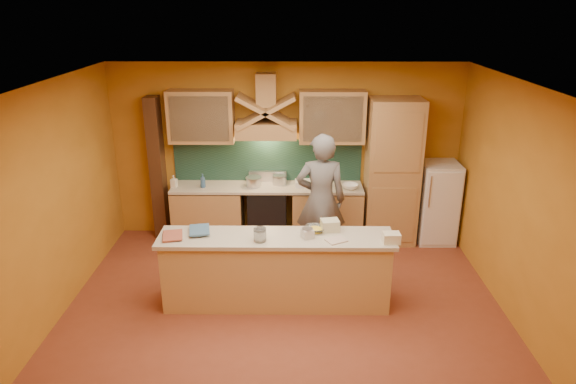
{
  "coord_description": "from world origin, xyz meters",
  "views": [
    {
      "loc": [
        0.1,
        -5.4,
        3.64
      ],
      "look_at": [
        0.04,
        0.9,
        1.3
      ],
      "focal_mm": 32.0,
      "sensor_mm": 36.0,
      "label": 1
    }
  ],
  "objects_px": {
    "stove": "(268,213)",
    "kitchen_scale": "(307,234)",
    "person": "(321,200)",
    "fridge": "(437,202)",
    "mixing_bowl": "(315,229)"
  },
  "relations": [
    {
      "from": "person",
      "to": "stove",
      "type": "bearing_deg",
      "value": -43.35
    },
    {
      "from": "fridge",
      "to": "kitchen_scale",
      "type": "distance_m",
      "value": 2.89
    },
    {
      "from": "person",
      "to": "fridge",
      "type": "bearing_deg",
      "value": -157.76
    },
    {
      "from": "fridge",
      "to": "person",
      "type": "bearing_deg",
      "value": -157.98
    },
    {
      "from": "stove",
      "to": "fridge",
      "type": "relative_size",
      "value": 0.69
    },
    {
      "from": "fridge",
      "to": "person",
      "type": "height_order",
      "value": "person"
    },
    {
      "from": "stove",
      "to": "kitchen_scale",
      "type": "relative_size",
      "value": 6.83
    },
    {
      "from": "kitchen_scale",
      "to": "mixing_bowl",
      "type": "xyz_separation_m",
      "value": [
        0.1,
        0.19,
        -0.02
      ]
    },
    {
      "from": "fridge",
      "to": "mixing_bowl",
      "type": "bearing_deg",
      "value": -139.06
    },
    {
      "from": "stove",
      "to": "kitchen_scale",
      "type": "distance_m",
      "value": 2.1
    },
    {
      "from": "person",
      "to": "mixing_bowl",
      "type": "height_order",
      "value": "person"
    },
    {
      "from": "stove",
      "to": "person",
      "type": "relative_size",
      "value": 0.46
    },
    {
      "from": "person",
      "to": "kitchen_scale",
      "type": "relative_size",
      "value": 14.86
    },
    {
      "from": "stove",
      "to": "person",
      "type": "xyz_separation_m",
      "value": [
        0.81,
        -0.77,
        0.53
      ]
    },
    {
      "from": "stove",
      "to": "kitchen_scale",
      "type": "bearing_deg",
      "value": -73.24
    }
  ]
}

